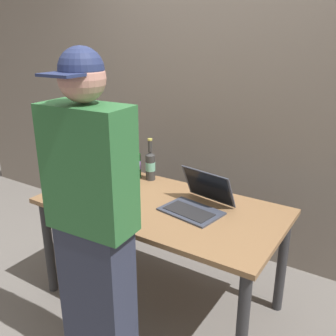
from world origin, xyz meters
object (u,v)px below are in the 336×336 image
object	(u,v)px
coffee_mug	(100,186)
laptop	(198,201)
beer_bottle_dark	(130,160)
person_figure	(93,226)
beer_bottle_brown	(132,170)
beer_bottle_green	(136,163)
beer_bottle_amber	(150,165)

from	to	relation	value
coffee_mug	laptop	bearing A→B (deg)	12.02
beer_bottle_dark	person_figure	bearing A→B (deg)	-61.15
beer_bottle_brown	person_figure	bearing A→B (deg)	-64.44
laptop	beer_bottle_green	size ratio (longest dim) A/B	1.38
beer_bottle_green	beer_bottle_brown	bearing A→B (deg)	-63.17
beer_bottle_dark	coffee_mug	size ratio (longest dim) A/B	2.47
laptop	coffee_mug	size ratio (longest dim) A/B	3.25
laptop	person_figure	distance (m)	0.73
beer_bottle_brown	person_figure	xyz separation A→B (m)	(0.37, -0.77, 0.03)
person_figure	coffee_mug	bearing A→B (deg)	130.29
beer_bottle_dark	beer_bottle_amber	world-z (taller)	beer_bottle_amber
beer_bottle_brown	beer_bottle_amber	size ratio (longest dim) A/B	0.98
laptop	person_figure	bearing A→B (deg)	-105.41
beer_bottle_brown	beer_bottle_dark	bearing A→B (deg)	131.39
beer_bottle_amber	coffee_mug	bearing A→B (deg)	-110.10
beer_bottle_dark	laptop	bearing A→B (deg)	-19.13
beer_bottle_green	coffee_mug	distance (m)	0.37
laptop	beer_bottle_amber	size ratio (longest dim) A/B	1.31
beer_bottle_green	beer_bottle_amber	world-z (taller)	beer_bottle_amber
coffee_mug	beer_bottle_dark	bearing A→B (deg)	97.19
beer_bottle_brown	beer_bottle_dark	size ratio (longest dim) A/B	0.98
laptop	beer_bottle_green	bearing A→B (deg)	160.55
beer_bottle_green	laptop	bearing A→B (deg)	-19.45
beer_bottle_brown	beer_bottle_dark	world-z (taller)	beer_bottle_dark
person_figure	beer_bottle_brown	bearing A→B (deg)	115.56
beer_bottle_amber	person_figure	size ratio (longest dim) A/B	0.18
beer_bottle_brown	beer_bottle_amber	xyz separation A→B (m)	(0.04, 0.17, -0.00)
laptop	beer_bottle_brown	distance (m)	0.57
beer_bottle_dark	coffee_mug	distance (m)	0.40
beer_bottle_green	person_figure	bearing A→B (deg)	-64.23
beer_bottle_brown	beer_bottle_green	xyz separation A→B (m)	(-0.07, 0.15, -0.01)
beer_bottle_dark	beer_bottle_green	world-z (taller)	beer_bottle_dark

